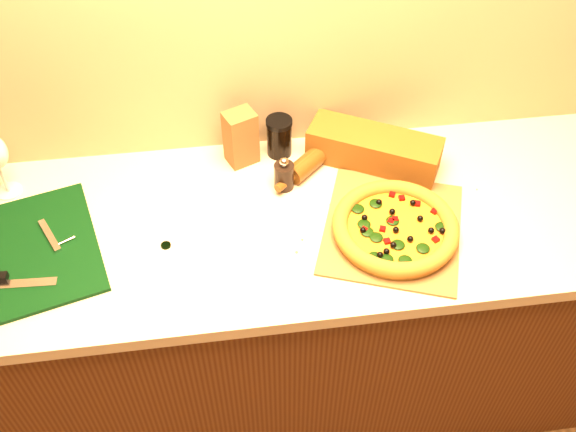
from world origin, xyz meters
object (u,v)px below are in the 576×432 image
Objects in this scene: pizza at (395,228)px; dark_jar at (279,137)px; pepper_grinder at (284,175)px; rolling_pin at (323,151)px; cutting_board at (39,250)px; pizza_peel at (393,224)px.

dark_jar is (-0.26, 0.37, 0.03)m from pizza.
pepper_grinder is 0.17m from rolling_pin.
pizza_peel is at bearing -16.96° from cutting_board.
pizza_peel is 0.32m from rolling_pin.
pepper_grinder reaches higher than cutting_board.
pepper_grinder is 0.86× the size of dark_jar.
pizza_peel is at bearing -34.52° from pepper_grinder.
dark_jar is at bearing 148.65° from pizza_peel.
rolling_pin is 2.61× the size of dark_jar.
pizza is 0.35m from rolling_pin.
cutting_board is 4.32× the size of pepper_grinder.
dark_jar reaches higher than pepper_grinder.
dark_jar is (-0.13, 0.04, 0.03)m from rolling_pin.
cutting_board reaches higher than pizza_peel.
dark_jar reaches higher than pizza.
pepper_grinder is (0.66, 0.16, 0.04)m from cutting_board.
dark_jar reaches higher than pizza_peel.
pizza is 0.35m from pepper_grinder.
pizza is 3.12× the size of pepper_grinder.
cutting_board is at bearing -155.84° from dark_jar.
pizza_peel is at bearing -64.07° from rolling_pin.
dark_jar reaches higher than rolling_pin.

